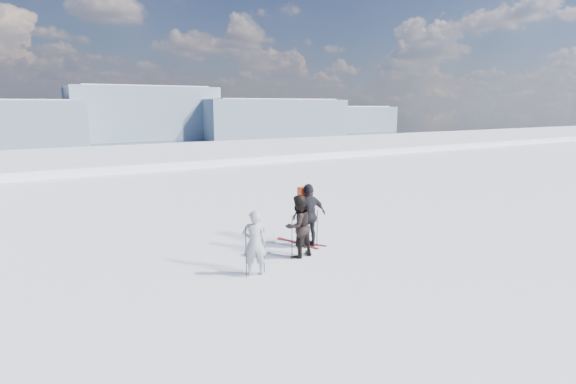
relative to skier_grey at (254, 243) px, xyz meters
name	(u,v)px	position (x,y,z in m)	size (l,w,h in m)	color
lake_basin	(145,234)	(3.32, 28.03, -7.35)	(820.00, 820.00, 71.62)	white
far_mountain_range	(68,118)	(32.92, 452.81, -8.05)	(770.00, 110.00, 53.00)	slate
skier_grey	(254,243)	(0.00, 0.00, 0.00)	(0.62, 0.41, 1.71)	#999DA7
skier_dark	(298,226)	(1.70, 0.62, 0.06)	(0.89, 0.69, 1.82)	black
skier_pack	(309,215)	(2.50, 1.27, 0.13)	(1.16, 0.48, 1.98)	black
backpack	(305,172)	(2.50, 1.52, 1.44)	(0.42, 0.24, 0.64)	red
ski_poles	(289,238)	(1.36, 0.54, -0.23)	(3.04, 1.30, 1.36)	black
skis_loose	(299,243)	(2.41, 1.68, -0.84)	(1.00, 1.66, 0.03)	black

